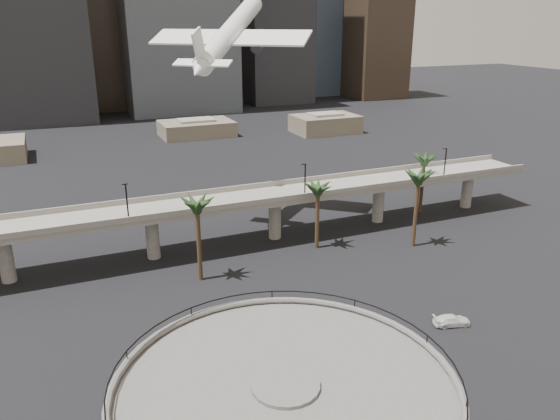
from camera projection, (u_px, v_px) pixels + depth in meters
name	position (u px, v px, depth m)	size (l,w,h in m)	color
overpass	(216.00, 208.00, 93.21)	(130.00, 9.30, 14.70)	slate
palm_trees	(348.00, 183.00, 93.39)	(54.40, 18.40, 14.00)	#412D1C
low_buildings	(156.00, 135.00, 172.89)	(135.00, 27.50, 6.80)	brown
skyline	(133.00, 3.00, 227.04)	(269.00, 86.00, 120.44)	#836E5A
airborne_jet	(230.00, 33.00, 103.18)	(27.63, 28.49, 16.31)	white
car_a	(293.00, 401.00, 56.06)	(1.78, 4.43, 1.51)	#A13717
car_b	(344.00, 369.00, 61.15)	(1.77, 5.07, 1.67)	#212327
car_c	(452.00, 320.00, 71.19)	(1.98, 4.86, 1.41)	white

